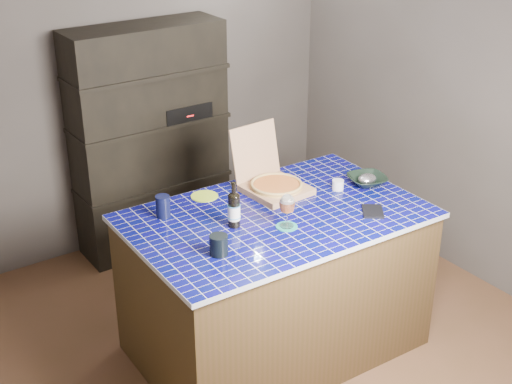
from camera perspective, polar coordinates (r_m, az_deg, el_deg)
room at (r=4.28m, az=0.57°, el=2.42°), size 3.50×3.50×3.50m
shelving_unit at (r=5.64m, az=-8.43°, el=4.17°), size 1.20×0.41×1.80m
kitchen_island at (r=4.52m, az=1.57°, el=-7.22°), size 1.80×1.17×0.97m
pizza_box at (r=4.54m, az=1.45°, el=0.69°), size 0.39×0.46×0.39m
mead_bottle at (r=4.09m, az=-1.77°, el=-1.39°), size 0.08×0.08×0.28m
teal_trivet at (r=4.13m, az=2.47°, el=-2.78°), size 0.13×0.13×0.01m
wine_glass at (r=4.07m, az=2.51°, el=-1.01°), size 0.09×0.09×0.20m
tumbler at (r=3.84m, az=-3.00°, el=-4.25°), size 0.10×0.10×0.11m
dvd_case at (r=4.35m, az=9.32°, el=-1.53°), size 0.20×0.21×0.01m
bowl at (r=4.70m, az=8.88°, el=0.94°), size 0.30×0.30×0.06m
foil_contents at (r=4.70m, az=8.89°, el=1.05°), size 0.13×0.11×0.06m
white_jar at (r=4.60m, az=6.57°, el=0.58°), size 0.07×0.07×0.06m
navy_cup at (r=4.25m, az=-7.45°, el=-1.15°), size 0.09×0.09×0.13m
green_trivet at (r=4.50m, az=-4.14°, el=-0.33°), size 0.17×0.17×0.01m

